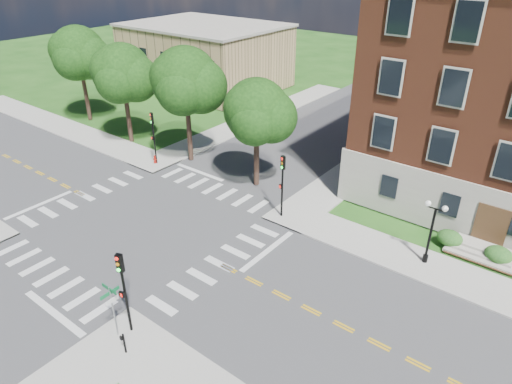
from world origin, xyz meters
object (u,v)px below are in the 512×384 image
Objects in this scene: push_button_post at (124,342)px; traffic_signal_ne at (282,179)px; traffic_signal_se at (123,284)px; twin_lamp_west at (431,229)px; street_sign_pole at (112,302)px; fire_hydrant at (155,159)px; traffic_signal_nw at (153,132)px.

traffic_signal_ne is at bearing 95.12° from push_button_post.
traffic_signal_se is 1.00× the size of traffic_signal_ne.
traffic_signal_se is 18.11m from twin_lamp_west.
street_sign_pole is at bearing -114.04° from traffic_signal_se.
push_button_post is at bearing -21.92° from street_sign_pole.
traffic_signal_se is at bearing -123.42° from twin_lamp_west.
traffic_signal_ne reaches higher than fire_hydrant.
traffic_signal_nw is 22.44m from push_button_post.
fire_hydrant is (-24.82, -0.46, -2.06)m from twin_lamp_west.
street_sign_pole is (-0.28, -0.62, -0.88)m from traffic_signal_se.
street_sign_pole is 4.13× the size of fire_hydrant.
street_sign_pole reaches higher than push_button_post.
traffic_signal_ne is at bearing 90.38° from street_sign_pole.
fire_hydrant is (-0.11, -0.05, -2.72)m from traffic_signal_nw.
traffic_signal_ne is 1.13× the size of twin_lamp_west.
street_sign_pole is 2.04m from push_button_post.
traffic_signal_se reaches higher than street_sign_pole.
fire_hydrant is (-14.48, 0.54, -2.72)m from traffic_signal_ne.
twin_lamp_west is (10.35, 1.00, -0.66)m from traffic_signal_ne.
fire_hydrant is at bearing 135.12° from push_button_post.
fire_hydrant is at bearing -157.28° from traffic_signal_nw.
traffic_signal_se reaches higher than push_button_post.
twin_lamp_west reaches higher than fire_hydrant.
traffic_signal_ne is 14.74m from fire_hydrant.
traffic_signal_se is at bearing -88.47° from traffic_signal_ne.
traffic_signal_ne is at bearing -2.33° from traffic_signal_nw.
traffic_signal_se and traffic_signal_ne have the same top height.
street_sign_pole is (-10.25, -15.73, -0.21)m from twin_lamp_west.
push_button_post is (-8.98, -16.24, -1.73)m from twin_lamp_west.
street_sign_pole is at bearing -46.63° from traffic_signal_nw.
traffic_signal_ne reaches higher than push_button_post.
traffic_signal_nw is 4.00× the size of push_button_post.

